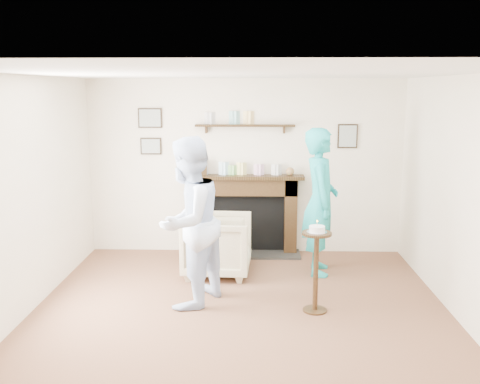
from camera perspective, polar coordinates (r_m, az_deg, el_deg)
name	(u,v)px	position (r m, az deg, el deg)	size (l,w,h in m)	color
ground	(240,323)	(5.63, -0.02, -13.78)	(5.00, 5.00, 0.00)	brown
room_shell	(241,157)	(5.85, 0.16, 3.76)	(4.54, 5.02, 2.52)	silver
armchair	(218,274)	(7.01, -2.35, -8.69)	(0.82, 0.85, 0.77)	tan
man	(190,303)	(6.12, -5.40, -11.75)	(0.91, 0.71, 1.86)	silver
woman	(318,272)	(7.14, 8.32, -8.43)	(0.69, 0.45, 1.88)	#1EAE95
pedestal_table	(316,256)	(5.75, 8.13, -6.76)	(0.31, 0.31, 1.01)	black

